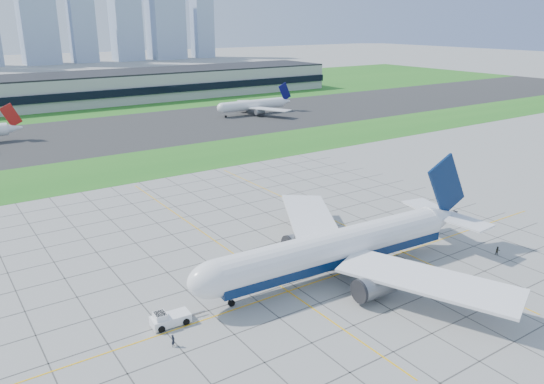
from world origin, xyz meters
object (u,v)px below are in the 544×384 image
object	(u,v)px
pushback_tug	(169,319)
crew_far	(498,251)
crew_near	(173,341)
distant_jet_2	(254,105)
airliner	(337,248)

from	to	relation	value
pushback_tug	crew_far	size ratio (longest dim) A/B	4.85
crew_far	pushback_tug	bearing A→B (deg)	-161.34
crew_near	distant_jet_2	size ratio (longest dim) A/B	0.04
pushback_tug	crew_near	world-z (taller)	pushback_tug
distant_jet_2	pushback_tug	bearing A→B (deg)	-126.28
crew_near	distant_jet_2	bearing A→B (deg)	12.15
airliner	pushback_tug	distance (m)	31.79
crew_near	pushback_tug	bearing A→B (deg)	30.38
pushback_tug	crew_near	xyz separation A→B (m)	(-1.73, -5.48, -0.12)
airliner	crew_far	size ratio (longest dim) A/B	34.73
airliner	distant_jet_2	distance (m)	170.30
airliner	crew_near	distance (m)	33.69
pushback_tug	crew_near	size ratio (longest dim) A/B	4.59
airliner	crew_near	size ratio (longest dim) A/B	32.90
pushback_tug	crew_near	bearing A→B (deg)	-104.31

